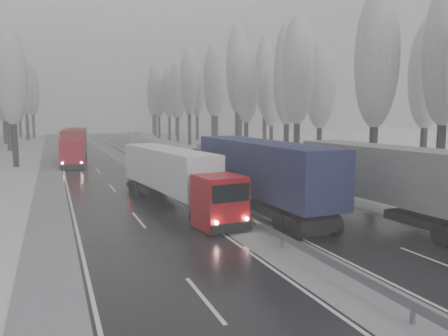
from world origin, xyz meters
TOP-DOWN VIEW (x-y plane):
  - ground at (0.00, 0.00)m, footprint 260.00×260.00m
  - carriageway_right at (5.25, 30.00)m, footprint 7.50×200.00m
  - carriageway_left at (-5.25, 30.00)m, footprint 7.50×200.00m
  - median_slush at (0.00, 30.00)m, footprint 3.00×200.00m
  - shoulder_right at (10.20, 30.00)m, footprint 2.40×200.00m
  - shoulder_left at (-10.20, 30.00)m, footprint 2.40×200.00m
  - median_guardrail at (0.00, 29.99)m, footprint 0.12×200.00m
  - tree_15 at (19.28, 12.71)m, footprint 3.60×3.60m
  - tree_16 at (15.04, 15.67)m, footprint 3.60×3.60m
  - tree_17 at (24.68, 19.67)m, footprint 3.60×3.60m
  - tree_18 at (14.51, 27.03)m, footprint 3.60×3.60m
  - tree_19 at (20.02, 31.03)m, footprint 3.60×3.60m
  - tree_20 at (17.90, 35.17)m, footprint 3.60×3.60m
  - tree_21 at (20.12, 39.17)m, footprint 3.60×3.60m
  - tree_22 at (17.02, 45.60)m, footprint 3.60×3.60m
  - tree_23 at (23.31, 49.60)m, footprint 3.60×3.60m
  - tree_24 at (17.90, 51.02)m, footprint 3.60×3.60m
  - tree_25 at (24.81, 55.02)m, footprint 3.60×3.60m
  - tree_26 at (17.56, 61.27)m, footprint 3.60×3.60m
  - tree_27 at (24.72, 65.27)m, footprint 3.60×3.60m
  - tree_28 at (16.34, 71.95)m, footprint 3.60×3.60m
  - tree_29 at (23.71, 75.95)m, footprint 3.60×3.60m
  - tree_30 at (16.56, 81.70)m, footprint 3.60×3.60m
  - tree_31 at (22.48, 85.70)m, footprint 3.60×3.60m
  - tree_32 at (16.63, 89.21)m, footprint 3.60×3.60m
  - tree_33 at (19.77, 93.21)m, footprint 3.60×3.60m
  - tree_34 at (15.73, 96.32)m, footprint 3.60×3.60m
  - tree_35 at (24.94, 100.32)m, footprint 3.60×3.60m
  - tree_36 at (17.04, 106.16)m, footprint 3.60×3.60m
  - tree_37 at (24.02, 110.16)m, footprint 3.60×3.60m
  - tree_38 at (18.73, 116.73)m, footprint 3.60×3.60m
  - tree_39 at (21.55, 120.73)m, footprint 3.60×3.60m
  - tree_62 at (-13.94, 43.73)m, footprint 3.60×3.60m
  - tree_68 at (-16.58, 69.11)m, footprint 3.60×3.60m
  - tree_70 at (-16.33, 79.19)m, footprint 3.60×3.60m
  - tree_72 at (-18.93, 88.54)m, footprint 3.60×3.60m
  - tree_74 at (-15.07, 99.33)m, footprint 3.60×3.60m
  - tree_76 at (-14.05, 108.72)m, footprint 3.60×3.60m
  - tree_77 at (-19.66, 112.72)m, footprint 3.60×3.60m
  - tree_78 at (-17.56, 115.31)m, footprint 3.60×3.60m
  - tree_79 at (-20.33, 119.31)m, footprint 3.60×3.60m
  - truck_grey_tarp at (8.20, 7.06)m, footprint 3.47×17.38m
  - truck_blue_box at (2.30, 12.10)m, footprint 3.10×17.95m
  - truck_cream_box at (8.07, 27.90)m, footprint 3.87×14.38m
  - box_truck_distant at (5.53, 74.36)m, footprint 3.27×7.92m
  - truck_red_white at (-2.31, 14.90)m, footprint 4.17×15.35m
  - truck_red_red at (-7.16, 45.42)m, footprint 4.14×16.95m

SIDE VIEW (x-z plane):
  - ground at x=0.00m, z-range 0.00..0.00m
  - carriageway_right at x=5.25m, z-range 0.00..0.03m
  - carriageway_left at x=-5.25m, z-range 0.00..0.03m
  - median_slush at x=0.00m, z-range 0.00..0.04m
  - shoulder_right at x=10.20m, z-range 0.00..0.04m
  - shoulder_left at x=-10.20m, z-range 0.00..0.04m
  - median_guardrail at x=0.00m, z-range 0.22..0.98m
  - box_truck_distant at x=5.53m, z-range 0.03..2.90m
  - truck_cream_box at x=8.07m, z-range 0.31..3.96m
  - truck_red_white at x=-2.31m, z-range 0.33..4.23m
  - truck_red_red at x=-7.16m, z-range 0.36..4.67m
  - truck_grey_tarp at x=8.20m, z-range 0.37..4.80m
  - truck_blue_box at x=2.30m, z-range 0.38..4.97m
  - tree_23 at x=23.31m, z-range 1.99..15.54m
  - tree_77 at x=-19.66m, z-range 2.10..16.42m
  - tree_33 at x=19.77m, z-range 2.10..16.42m
  - tree_19 at x=20.02m, z-range 2.13..16.70m
  - tree_72 at x=-18.93m, z-range 2.21..17.31m
  - tree_17 at x=24.68m, z-range 2.27..17.80m
  - tree_20 at x=17.90m, z-range 2.29..18.00m
  - tree_22 at x=17.02m, z-range 2.31..18.17m
  - tree_62 at x=-13.94m, z-range 2.34..18.38m
  - tree_39 at x=21.55m, z-range 2.36..18.54m
  - tree_37 at x=24.02m, z-range 2.38..18.75m
  - tree_16 at x=15.04m, z-range 2.40..18.93m
  - tree_18 at x=14.51m, z-range 2.41..18.99m
  - tree_68 at x=-16.58m, z-range 2.42..19.07m
  - tree_79 at x=-20.33m, z-range 2.48..19.54m
  - tree_70 at x=-16.33m, z-range 2.48..19.57m
  - tree_15 at x=19.28m, z-range 2.49..19.62m
  - tree_32 at x=16.63m, z-range 2.51..19.85m
  - tree_27 at x=24.72m, z-range 2.55..20.17m
  - tree_34 at x=15.73m, z-range 2.55..20.19m
  - tree_30 at x=16.56m, z-range 2.59..20.45m
  - tree_38 at x=18.73m, z-range 2.60..20.58m
  - tree_29 at x=23.71m, z-range 2.62..20.73m
  - tree_35 at x=24.94m, z-range 2.64..20.89m
  - tree_76 at x=-14.05m, z-range 2.68..21.23m
  - tree_31 at x=22.48m, z-range 2.68..21.26m
  - tree_21 at x=20.12m, z-range 2.69..21.31m
  - tree_26 at x=17.56m, z-range 2.71..21.49m
  - tree_25 at x=24.81m, z-range 2.80..22.24m
  - tree_78 at x=-17.56m, z-range 2.81..22.37m
  - tree_28 at x=16.34m, z-range 2.82..22.45m
  - tree_74 at x=-15.07m, z-range 2.83..22.52m
  - tree_36 at x=17.04m, z-range 2.91..23.13m
  - tree_24 at x=17.90m, z-range 2.94..23.43m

